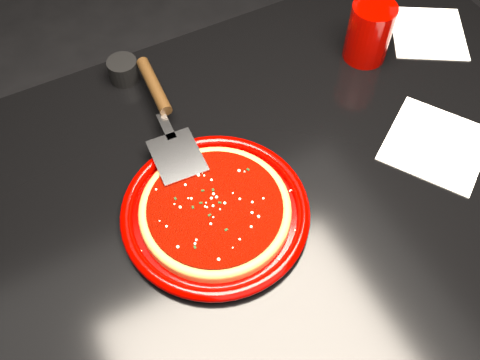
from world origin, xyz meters
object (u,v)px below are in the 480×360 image
table (270,272)px  plate (215,212)px  ramekin (123,70)px  cup (369,32)px  pizza_server (166,116)px

table → plate: 0.41m
ramekin → cup: bearing=-20.1°
ramekin → table: bearing=-67.0°
cup → ramekin: bearing=159.9°
pizza_server → ramekin: bearing=101.2°
table → pizza_server: size_ratio=3.66×
plate → ramekin: bearing=93.0°
pizza_server → ramekin: 0.16m
plate → pizza_server: bearing=89.3°
pizza_server → cup: size_ratio=2.82×
plate → ramekin: ramekin is taller
table → ramekin: 0.54m
pizza_server → cup: 0.42m
cup → ramekin: cup is taller
plate → pizza_server: 0.20m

